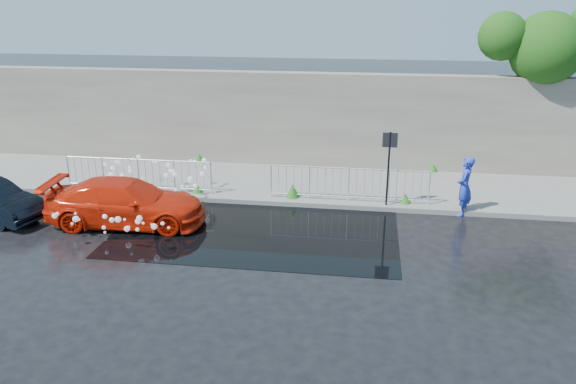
# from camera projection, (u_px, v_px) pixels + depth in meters

# --- Properties ---
(ground) EXTENTS (90.00, 90.00, 0.00)m
(ground) POSITION_uv_depth(u_px,v_px,m) (232.00, 243.00, 15.32)
(ground) COLOR black
(ground) RESTS_ON ground
(pavement) EXTENTS (30.00, 4.00, 0.15)m
(pavement) POSITION_uv_depth(u_px,v_px,m) (265.00, 182.00, 19.95)
(pavement) COLOR slate
(pavement) RESTS_ON ground
(curb) EXTENTS (30.00, 0.25, 0.16)m
(curb) POSITION_uv_depth(u_px,v_px,m) (254.00, 201.00, 18.09)
(curb) COLOR slate
(curb) RESTS_ON ground
(retaining_wall) EXTENTS (30.00, 0.60, 3.50)m
(retaining_wall) POSITION_uv_depth(u_px,v_px,m) (275.00, 118.00, 21.39)
(retaining_wall) COLOR #665D55
(retaining_wall) RESTS_ON pavement
(puddle) EXTENTS (8.00, 5.00, 0.01)m
(puddle) POSITION_uv_depth(u_px,v_px,m) (257.00, 229.00, 16.18)
(puddle) COLOR black
(puddle) RESTS_ON ground
(sign_post) EXTENTS (0.45, 0.06, 2.50)m
(sign_post) POSITION_uv_depth(u_px,v_px,m) (389.00, 157.00, 17.06)
(sign_post) COLOR black
(sign_post) RESTS_ON ground
(tree) EXTENTS (4.84, 2.55, 6.20)m
(tree) POSITION_uv_depth(u_px,v_px,m) (552.00, 43.00, 19.31)
(tree) COLOR #332114
(tree) RESTS_ON ground
(railing_left) EXTENTS (5.05, 0.05, 1.10)m
(railing_left) POSITION_uv_depth(u_px,v_px,m) (138.00, 173.00, 18.73)
(railing_left) COLOR silver
(railing_left) RESTS_ON pavement
(railing_right) EXTENTS (5.05, 0.05, 1.10)m
(railing_right) POSITION_uv_depth(u_px,v_px,m) (349.00, 183.00, 17.79)
(railing_right) COLOR silver
(railing_right) RESTS_ON pavement
(weeds) EXTENTS (12.17, 3.93, 0.46)m
(weeds) POSITION_uv_depth(u_px,v_px,m) (259.00, 180.00, 19.34)
(weeds) COLOR #144E15
(weeds) RESTS_ON pavement
(water_spray) EXTENTS (3.61, 5.42, 1.13)m
(water_spray) POSITION_uv_depth(u_px,v_px,m) (141.00, 187.00, 17.42)
(water_spray) COLOR white
(water_spray) RESTS_ON ground
(red_car) EXTENTS (4.72, 2.19, 1.33)m
(red_car) POSITION_uv_depth(u_px,v_px,m) (126.00, 203.00, 16.34)
(red_car) COLOR red
(red_car) RESTS_ON ground
(person) EXTENTS (0.62, 0.77, 1.84)m
(person) POSITION_uv_depth(u_px,v_px,m) (465.00, 186.00, 16.93)
(person) COLOR #2537BC
(person) RESTS_ON ground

